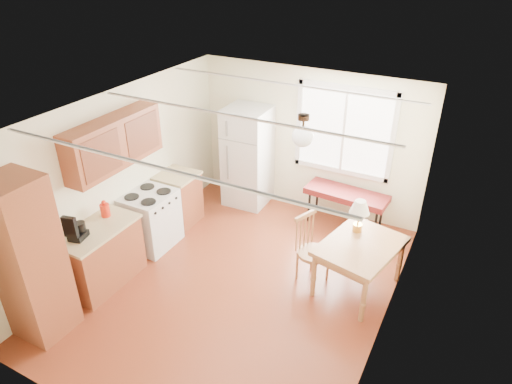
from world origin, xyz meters
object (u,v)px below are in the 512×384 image
Objects in this scene: dining_table at (360,250)px; chair at (309,243)px; refrigerator at (248,157)px; bench at (347,195)px.

dining_table is 0.71m from chair.
chair is at bearing -42.49° from refrigerator.
chair reaches higher than dining_table.
dining_table is at bearing 28.24° from chair.
dining_table is at bearing -62.23° from bench.
dining_table is (2.50, -1.44, -0.26)m from refrigerator.
refrigerator is 1.87m from bench.
dining_table reaches higher than bench.
bench is 1.64m from dining_table.
bench is at bearing 109.48° from chair.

